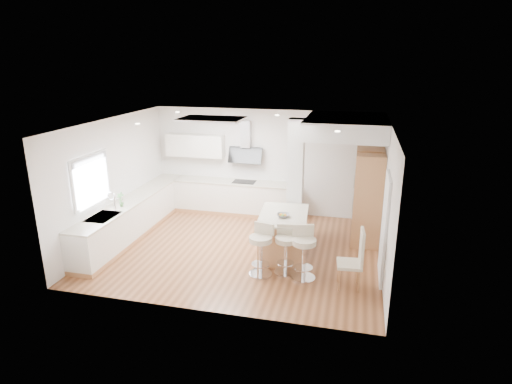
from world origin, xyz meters
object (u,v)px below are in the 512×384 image
(bar_stool_b, at_px, (286,247))
(dining_chair, at_px, (356,257))
(peninsula, at_px, (283,234))
(bar_stool_a, at_px, (261,247))
(bar_stool_c, at_px, (304,250))

(bar_stool_b, height_order, dining_chair, dining_chair)
(peninsula, distance_m, bar_stool_a, 1.04)
(bar_stool_c, bearing_deg, peninsula, 104.88)
(bar_stool_c, height_order, dining_chair, dining_chair)
(peninsula, height_order, bar_stool_c, bar_stool_c)
(peninsula, bearing_deg, bar_stool_a, -109.01)
(peninsula, distance_m, dining_chair, 1.88)
(peninsula, relative_size, bar_stool_b, 1.62)
(peninsula, distance_m, bar_stool_c, 1.12)
(peninsula, height_order, bar_stool_b, peninsula)
(peninsula, relative_size, bar_stool_a, 1.53)
(bar_stool_a, xyz_separation_m, bar_stool_b, (0.45, 0.19, -0.03))
(bar_stool_b, bearing_deg, dining_chair, -18.70)
(bar_stool_a, relative_size, bar_stool_c, 0.98)
(bar_stool_b, relative_size, bar_stool_c, 0.93)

